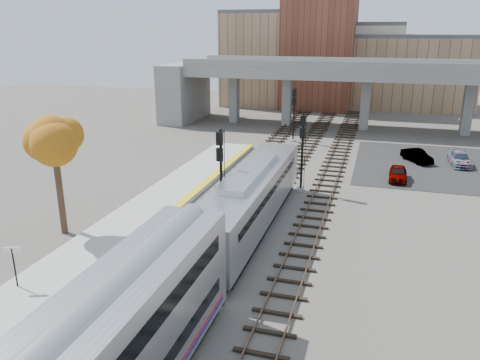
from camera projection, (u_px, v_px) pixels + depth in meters
The scene contains 16 objects.
ground at pixel (200, 275), 26.55m from camera, with size 160.00×160.00×0.00m, color #47423D.
platform at pixel (89, 256), 28.47m from camera, with size 4.50×60.00×0.35m, color #9E9E99.
yellow_strip at pixel (117, 257), 27.90m from camera, with size 0.70×60.00×0.01m, color yellow.
tracks at pixel (268, 202), 37.68m from camera, with size 10.70×95.00×0.25m.
overpass at pixel (351, 87), 64.49m from camera, with size 54.00×12.00×9.50m.
buildings_far at pixel (339, 61), 84.54m from camera, with size 43.00×21.00×20.60m.
parking_lot at pixel (425, 165), 48.28m from camera, with size 14.00×18.00×0.04m, color black.
locomotive at pixel (251, 198), 32.16m from camera, with size 3.02×19.05×4.10m.
signal_mast_near at pixel (221, 180), 32.13m from camera, with size 0.60×0.64×6.99m.
signal_mast_mid at pixel (302, 154), 39.43m from camera, with size 0.60×0.64×6.76m.
signal_mast_far at pixel (294, 116), 57.41m from camera, with size 0.60×0.64×6.63m.
station_sign at pixel (13, 258), 24.25m from camera, with size 0.84×0.41×2.27m.
tree at pixel (54, 144), 30.20m from camera, with size 3.60×3.60×8.44m.
car_a at pixel (398, 173), 43.04m from camera, with size 1.58×3.92×1.34m, color #99999E.
car_b at pixel (417, 156), 49.05m from camera, with size 1.40×4.03×1.33m, color #99999E.
car_c at pixel (460, 159), 47.89m from camera, with size 1.86×4.58×1.33m, color #99999E.
Camera 1 is at (8.92, -22.00, 13.26)m, focal length 35.00 mm.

